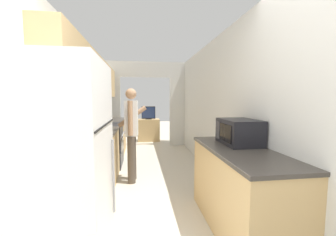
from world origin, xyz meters
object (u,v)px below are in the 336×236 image
(microwave, at_px, (239,132))
(television, at_px, (148,113))
(person, at_px, (132,132))
(tv_cabinet, at_px, (149,130))
(refrigerator, at_px, (55,175))
(range_oven, at_px, (107,145))

(microwave, height_order, television, microwave)
(person, bearing_deg, tv_cabinet, -2.90)
(refrigerator, height_order, tv_cabinet, refrigerator)
(person, distance_m, tv_cabinet, 3.46)
(person, bearing_deg, range_oven, 35.12)
(refrigerator, bearing_deg, tv_cabinet, 80.18)
(television, bearing_deg, tv_cabinet, 90.00)
(range_oven, height_order, person, person)
(person, distance_m, television, 3.39)
(microwave, xyz_separation_m, tv_cabinet, (-0.85, 4.68, -0.66))
(range_oven, bearing_deg, microwave, -50.14)
(microwave, distance_m, television, 4.71)
(tv_cabinet, xyz_separation_m, television, (0.00, -0.04, 0.58))
(person, bearing_deg, microwave, -130.51)
(refrigerator, xyz_separation_m, microwave, (1.77, 0.63, 0.19))
(person, relative_size, television, 3.49)
(range_oven, bearing_deg, tv_cabinet, 68.34)
(tv_cabinet, relative_size, television, 1.63)
(microwave, bearing_deg, person, 135.23)
(person, xyz_separation_m, tv_cabinet, (0.43, 3.40, -0.48))
(range_oven, height_order, microwave, microwave)
(refrigerator, distance_m, microwave, 1.89)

